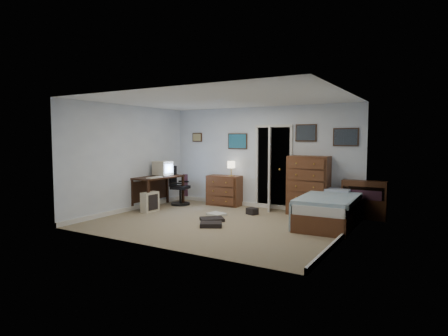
% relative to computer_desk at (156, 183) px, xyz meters
% --- Properties ---
extents(floor, '(5.00, 4.00, 0.02)m').
position_rel_computer_desk_xyz_m(floor, '(2.29, -0.70, -0.61)').
color(floor, gray).
rests_on(floor, ground).
extents(computer_desk, '(0.68, 1.37, 0.78)m').
position_rel_computer_desk_xyz_m(computer_desk, '(0.00, 0.00, 0.00)').
color(computer_desk, '#321810').
rests_on(computer_desk, floor).
extents(crt_monitor, '(0.42, 0.39, 0.37)m').
position_rel_computer_desk_xyz_m(crt_monitor, '(0.12, 0.15, 0.37)').
color(crt_monitor, beige).
rests_on(crt_monitor, computer_desk).
extents(keyboard, '(0.17, 0.42, 0.02)m').
position_rel_computer_desk_xyz_m(keyboard, '(0.27, -0.35, 0.19)').
color(keyboard, beige).
rests_on(keyboard, computer_desk).
extents(pc_tower, '(0.23, 0.44, 0.47)m').
position_rel_computer_desk_xyz_m(pc_tower, '(0.29, -0.55, -0.36)').
color(pc_tower, beige).
rests_on(pc_tower, floor).
extents(office_chair, '(0.58, 0.58, 1.00)m').
position_rel_computer_desk_xyz_m(office_chair, '(0.31, 0.52, -0.21)').
color(office_chair, black).
rests_on(office_chair, floor).
extents(media_stack, '(0.15, 0.15, 0.72)m').
position_rel_computer_desk_xyz_m(media_stack, '(-0.03, 1.33, -0.24)').
color(media_stack, maroon).
rests_on(media_stack, floor).
extents(low_dresser, '(0.89, 0.48, 0.77)m').
position_rel_computer_desk_xyz_m(low_dresser, '(1.37, 1.07, -0.21)').
color(low_dresser, '#5B2D1C').
rests_on(low_dresser, floor).
extents(table_lamp, '(0.20, 0.20, 0.38)m').
position_rel_computer_desk_xyz_m(table_lamp, '(1.57, 1.07, 0.45)').
color(table_lamp, gold).
rests_on(table_lamp, low_dresser).
extents(doorway, '(0.96, 1.12, 2.05)m').
position_rel_computer_desk_xyz_m(doorway, '(2.64, 1.57, 0.40)').
color(doorway, black).
rests_on(doorway, floor).
extents(tall_dresser, '(0.93, 0.57, 1.33)m').
position_rel_computer_desk_xyz_m(tall_dresser, '(3.61, 1.05, 0.07)').
color(tall_dresser, '#5B2D1C').
rests_on(tall_dresser, floor).
extents(headboard_bookcase, '(0.92, 0.25, 0.82)m').
position_rel_computer_desk_xyz_m(headboard_bookcase, '(4.78, 1.16, -0.16)').
color(headboard_bookcase, '#5B2D1C').
rests_on(headboard_bookcase, floor).
extents(bed, '(1.14, 2.00, 0.64)m').
position_rel_computer_desk_xyz_m(bed, '(4.28, 0.24, -0.30)').
color(bed, '#5B2D1C').
rests_on(bed, floor).
extents(wall_posters, '(4.38, 0.04, 0.60)m').
position_rel_computer_desk_xyz_m(wall_posters, '(2.86, 1.28, 1.15)').
color(wall_posters, '#331E11').
rests_on(wall_posters, floor).
extents(floor_clutter, '(1.00, 1.84, 0.15)m').
position_rel_computer_desk_xyz_m(floor_clutter, '(2.21, -0.50, -0.56)').
color(floor_clutter, black).
rests_on(floor_clutter, floor).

